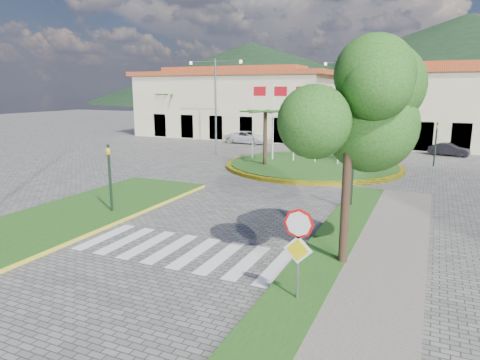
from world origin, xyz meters
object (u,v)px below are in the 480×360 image
at_px(white_van, 247,137).
at_px(car_dark_a, 288,136).
at_px(car_dark_b, 449,150).
at_px(roundabout_island, 313,165).
at_px(stop_sign, 298,241).
at_px(deciduous_tree, 351,104).

relative_size(white_van, car_dark_a, 1.35).
distance_m(car_dark_a, car_dark_b, 15.99).
height_order(roundabout_island, car_dark_b, roundabout_island).
distance_m(stop_sign, white_van, 33.88).
relative_size(roundabout_island, deciduous_tree, 1.87).
relative_size(stop_sign, white_van, 0.58).
distance_m(deciduous_tree, car_dark_b, 27.63).
relative_size(white_van, car_dark_b, 1.41).
xyz_separation_m(white_van, car_dark_a, (3.33, 3.24, -0.06)).
bearing_deg(deciduous_tree, roundabout_island, 107.91).
distance_m(roundabout_island, car_dark_a, 15.16).
height_order(stop_sign, deciduous_tree, deciduous_tree).
bearing_deg(white_van, stop_sign, -148.71).
bearing_deg(roundabout_island, stop_sign, -76.27).
relative_size(stop_sign, deciduous_tree, 0.39).
distance_m(stop_sign, deciduous_tree, 4.59).
bearing_deg(white_van, deciduous_tree, -145.33).
bearing_deg(roundabout_island, car_dark_b, 47.66).
xyz_separation_m(deciduous_tree, white_van, (-15.27, 27.48, -4.55)).
xyz_separation_m(stop_sign, white_van, (-14.67, 30.52, -1.16)).
relative_size(deciduous_tree, car_dark_b, 2.12).
bearing_deg(roundabout_island, car_dark_a, 115.16).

